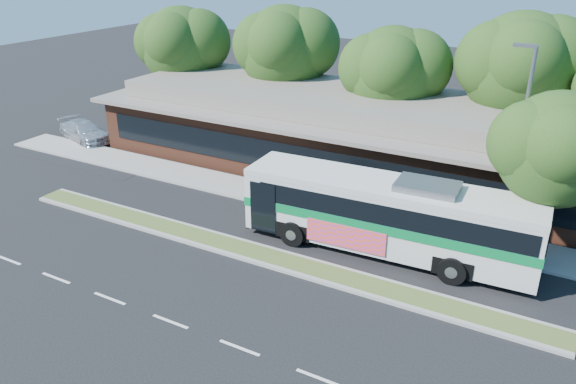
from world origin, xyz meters
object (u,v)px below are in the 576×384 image
object	(u,v)px
lamp_post	(518,148)
sidewalk_tree	(567,148)
transit_bus	(389,211)
sedan	(84,131)

from	to	relation	value
lamp_post	sidewalk_tree	distance (m)	1.80
sidewalk_tree	lamp_post	bearing A→B (deg)	179.19
lamp_post	transit_bus	xyz separation A→B (m)	(-4.48, -2.35, -2.91)
lamp_post	transit_bus	bearing A→B (deg)	-152.32
transit_bus	sedan	distance (m)	24.16
transit_bus	sidewalk_tree	world-z (taller)	sidewalk_tree
lamp_post	sedan	size ratio (longest dim) A/B	1.94
sedan	sidewalk_tree	world-z (taller)	sidewalk_tree
sedan	sidewalk_tree	size ratio (longest dim) A/B	0.63
lamp_post	sedan	bearing A→B (deg)	175.46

